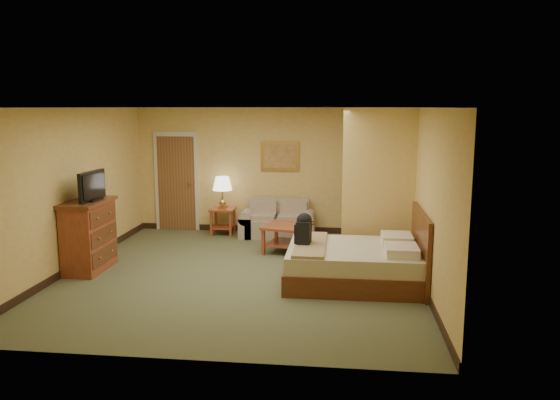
# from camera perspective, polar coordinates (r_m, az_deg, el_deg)

# --- Properties ---
(floor) EXTENTS (6.00, 6.00, 0.00)m
(floor) POSITION_cam_1_polar(r_m,az_deg,el_deg) (8.73, -3.98, -7.70)
(floor) COLOR #505638
(floor) RESTS_ON ground
(ceiling) EXTENTS (6.00, 6.00, 0.00)m
(ceiling) POSITION_cam_1_polar(r_m,az_deg,el_deg) (8.33, -4.19, 9.62)
(ceiling) COLOR white
(ceiling) RESTS_ON back_wall
(back_wall) EXTENTS (5.50, 0.02, 2.60)m
(back_wall) POSITION_cam_1_polar(r_m,az_deg,el_deg) (11.37, -1.30, 3.09)
(back_wall) COLOR #DBB45D
(back_wall) RESTS_ON floor
(left_wall) EXTENTS (0.02, 6.00, 2.60)m
(left_wall) POSITION_cam_1_polar(r_m,az_deg,el_deg) (9.34, -20.90, 1.00)
(left_wall) COLOR #DBB45D
(left_wall) RESTS_ON floor
(right_wall) EXTENTS (0.02, 6.00, 2.60)m
(right_wall) POSITION_cam_1_polar(r_m,az_deg,el_deg) (8.38, 14.74, 0.40)
(right_wall) COLOR #DBB45D
(right_wall) RESTS_ON floor
(partition) EXTENTS (1.20, 0.15, 2.60)m
(partition) POSITION_cam_1_polar(r_m,az_deg,el_deg) (9.23, 10.25, 1.39)
(partition) COLOR #DBB45D
(partition) RESTS_ON floor
(door) EXTENTS (0.94, 0.16, 2.10)m
(door) POSITION_cam_1_polar(r_m,az_deg,el_deg) (11.80, -10.75, 1.85)
(door) COLOR beige
(door) RESTS_ON floor
(baseboard) EXTENTS (5.50, 0.02, 0.12)m
(baseboard) POSITION_cam_1_polar(r_m,az_deg,el_deg) (11.57, -1.28, -3.03)
(baseboard) COLOR black
(baseboard) RESTS_ON floor
(loveseat) EXTENTS (1.51, 0.70, 0.76)m
(loveseat) POSITION_cam_1_polar(r_m,az_deg,el_deg) (11.09, -0.25, -2.60)
(loveseat) COLOR tan
(loveseat) RESTS_ON floor
(side_table) EXTENTS (0.50, 0.50, 0.55)m
(side_table) POSITION_cam_1_polar(r_m,az_deg,el_deg) (11.34, -5.98, -1.79)
(side_table) COLOR maroon
(side_table) RESTS_ON floor
(table_lamp) EXTENTS (0.40, 0.40, 0.66)m
(table_lamp) POSITION_cam_1_polar(r_m,az_deg,el_deg) (11.22, -6.05, 1.64)
(table_lamp) COLOR #B98644
(table_lamp) RESTS_ON side_table
(coffee_table) EXTENTS (0.94, 0.94, 0.50)m
(coffee_table) POSITION_cam_1_polar(r_m,az_deg,el_deg) (9.89, 0.76, -3.44)
(coffee_table) COLOR maroon
(coffee_table) RESTS_ON floor
(wall_picture) EXTENTS (0.80, 0.04, 0.62)m
(wall_picture) POSITION_cam_1_polar(r_m,az_deg,el_deg) (11.28, -0.01, 4.57)
(wall_picture) COLOR #B78E3F
(wall_picture) RESTS_ON back_wall
(dresser) EXTENTS (0.56, 1.07, 1.14)m
(dresser) POSITION_cam_1_polar(r_m,az_deg,el_deg) (9.28, -19.33, -3.50)
(dresser) COLOR maroon
(dresser) RESTS_ON floor
(tv) EXTENTS (0.21, 0.77, 0.47)m
(tv) POSITION_cam_1_polar(r_m,az_deg,el_deg) (9.10, -19.04, 1.32)
(tv) COLOR black
(tv) RESTS_ON dresser
(bed) EXTENTS (2.02, 1.72, 1.11)m
(bed) POSITION_cam_1_polar(r_m,az_deg,el_deg) (8.30, 8.23, -6.53)
(bed) COLOR #522613
(bed) RESTS_ON floor
(backpack) EXTENTS (0.23, 0.30, 0.50)m
(backpack) POSITION_cam_1_polar(r_m,az_deg,el_deg) (8.18, 2.55, -3.01)
(backpack) COLOR black
(backpack) RESTS_ON bed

